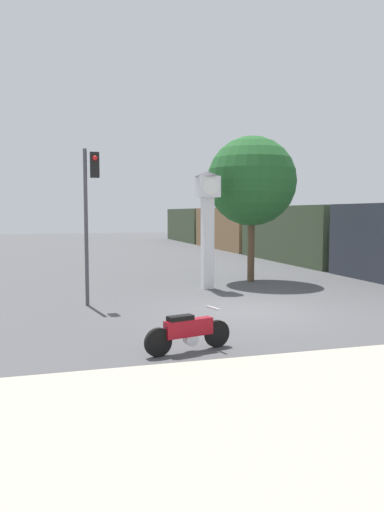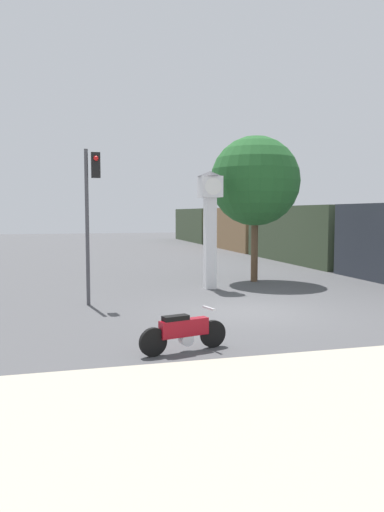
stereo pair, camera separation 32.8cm
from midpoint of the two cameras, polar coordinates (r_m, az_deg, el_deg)
name	(u,v)px [view 2 (the right image)]	position (r m, az deg, el deg)	size (l,w,h in m)	color
ground_plane	(247,311)	(15.32, 6.95, -6.31)	(120.00, 120.00, 0.00)	#4C4C4F
motorcycle	(184,332)	(10.81, -0.07, -8.65)	(2.03, 0.68, 0.91)	black
clock_tower	(210,212)	(19.58, 2.56, 5.07)	(0.98, 0.98, 4.60)	white
freight_train	(265,231)	(36.54, 8.62, 2.88)	(2.80, 45.06, 3.40)	#333842
traffic_light	(91,200)	(16.32, -10.90, 6.32)	(0.50, 0.35, 5.00)	#47474C
street_tree	(255,181)	(21.83, 7.66, 8.46)	(3.84, 3.84, 6.26)	brown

